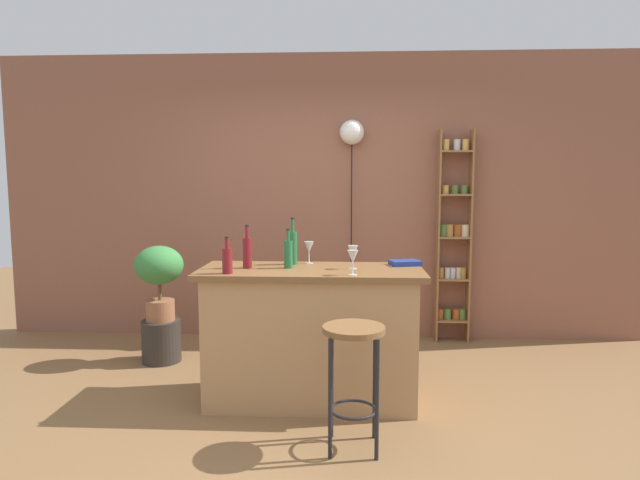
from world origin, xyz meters
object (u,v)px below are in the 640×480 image
at_px(bar_stool, 354,357).
at_px(potted_plant, 159,273).
at_px(cookbook, 405,263).
at_px(wine_glass_center, 309,248).
at_px(wine_glass_left, 353,257).
at_px(pendant_globe_light, 352,135).
at_px(plant_stool, 161,341).
at_px(bottle_vinegar, 227,260).
at_px(bottle_spirits_clear, 293,247).
at_px(wine_glass_right, 353,252).
at_px(spice_shelf, 454,239).
at_px(bottle_sauce_amber, 247,252).
at_px(bottle_soda_blue, 288,253).

xyz_separation_m(bar_stool, potted_plant, (-1.65, 1.45, 0.23)).
bearing_deg(cookbook, wine_glass_center, 160.69).
xyz_separation_m(wine_glass_center, cookbook, (0.71, -0.06, -0.10)).
relative_size(wine_glass_left, pendant_globe_light, 0.08).
bearing_deg(wine_glass_center, plant_stool, 158.78).
bearing_deg(bottle_vinegar, wine_glass_left, -0.96).
xyz_separation_m(bar_stool, plant_stool, (-1.65, 1.45, -0.37)).
height_order(bottle_spirits_clear, wine_glass_right, bottle_spirits_clear).
bearing_deg(pendant_globe_light, spice_shelf, -2.14).
bearing_deg(bar_stool, bottle_vinegar, 150.84).
relative_size(bar_stool, wine_glass_left, 4.49).
height_order(bar_stool, wine_glass_center, wine_glass_center).
xyz_separation_m(potted_plant, wine_glass_right, (1.65, -0.75, 0.29)).
distance_m(bottle_vinegar, cookbook, 1.29).
relative_size(spice_shelf, wine_glass_left, 12.50).
distance_m(potted_plant, wine_glass_center, 1.45).
xyz_separation_m(spice_shelf, wine_glass_left, (-0.99, -1.74, 0.06)).
bearing_deg(bottle_vinegar, bottle_sauce_amber, 68.71).
bearing_deg(wine_glass_center, potted_plant, 158.78).
relative_size(spice_shelf, wine_glass_center, 12.50).
height_order(bottle_sauce_amber, wine_glass_center, bottle_sauce_amber).
bearing_deg(wine_glass_right, pendant_globe_light, 89.98).
distance_m(plant_stool, wine_glass_center, 1.68).
distance_m(bar_stool, pendant_globe_light, 2.67).
bearing_deg(bottle_soda_blue, potted_plant, 148.20).
xyz_separation_m(spice_shelf, bottle_soda_blue, (-1.44, -1.49, 0.05)).
distance_m(spice_shelf, bottle_spirits_clear, 1.94).
relative_size(spice_shelf, potted_plant, 3.14).
bearing_deg(bottle_spirits_clear, bottle_sauce_amber, -148.33).
height_order(bottle_soda_blue, wine_glass_center, bottle_soda_blue).
height_order(plant_stool, bottle_soda_blue, bottle_soda_blue).
relative_size(bar_stool, wine_glass_center, 4.49).
bearing_deg(wine_glass_right, bottle_soda_blue, 179.22).
relative_size(potted_plant, pendant_globe_light, 0.30).
bearing_deg(bottle_sauce_amber, plant_stool, 140.34).
bearing_deg(bottle_soda_blue, bar_stool, -57.33).
relative_size(bottle_soda_blue, pendant_globe_light, 0.13).
distance_m(bottle_vinegar, bottle_sauce_amber, 0.25).
bearing_deg(bottle_spirits_clear, spice_shelf, 42.49).
bearing_deg(bar_stool, cookbook, 66.51).
height_order(bottle_soda_blue, bottle_vinegar, bottle_soda_blue).
height_order(wine_glass_right, cookbook, wine_glass_right).
xyz_separation_m(wine_glass_right, pendant_globe_light, (0.00, 1.53, 0.94)).
bearing_deg(plant_stool, wine_glass_left, -31.24).
bearing_deg(potted_plant, pendant_globe_light, 25.27).
xyz_separation_m(plant_stool, pendant_globe_light, (1.65, 0.78, 1.83)).
height_order(plant_stool, pendant_globe_light, pendant_globe_light).
xyz_separation_m(bar_stool, bottle_vinegar, (-0.84, 0.47, 0.50)).
distance_m(bottle_sauce_amber, pendant_globe_light, 1.95).
height_order(potted_plant, pendant_globe_light, pendant_globe_light).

